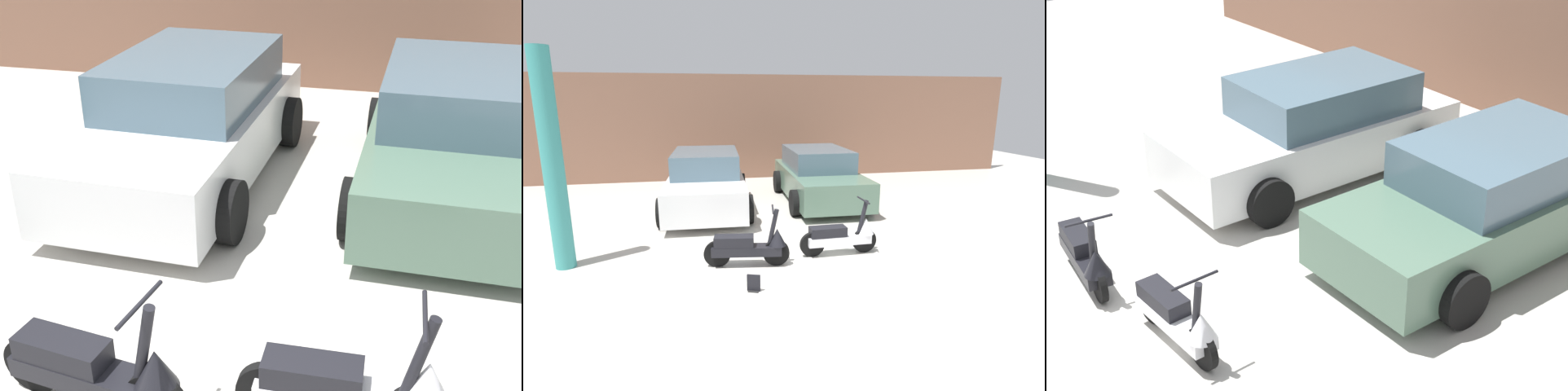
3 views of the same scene
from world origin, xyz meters
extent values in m
cylinder|color=black|center=(-1.47, 0.65, 0.23)|extent=(0.46, 0.14, 0.45)
cube|color=black|center=(-0.98, 0.58, 0.28)|extent=(1.20, 0.44, 0.16)
cube|color=black|center=(-1.18, 0.61, 0.45)|extent=(0.69, 0.35, 0.18)
cylinder|color=black|center=(-0.53, 0.52, 0.68)|extent=(0.22, 0.11, 0.64)
cylinder|color=black|center=(-0.53, 0.52, 1.00)|extent=(0.11, 0.52, 0.03)
cone|color=black|center=(-0.46, 0.51, 0.51)|extent=(0.34, 0.34, 0.29)
cylinder|color=black|center=(0.23, 0.77, 0.23)|extent=(0.45, 0.09, 0.45)
cube|color=black|center=(0.52, 0.77, 0.45)|extent=(0.66, 0.28, 0.18)
cylinder|color=black|center=(1.18, 0.79, 0.68)|extent=(0.21, 0.08, 0.64)
cylinder|color=black|center=(1.18, 0.79, 1.00)|extent=(0.04, 0.52, 0.03)
cone|color=silver|center=(1.25, 0.79, 0.51)|extent=(0.31, 0.31, 0.29)
cube|color=white|center=(-1.57, 4.40, 0.54)|extent=(1.97, 4.41, 0.72)
cube|color=slate|center=(-1.56, 4.66, 1.19)|extent=(1.68, 2.49, 0.57)
cylinder|color=black|center=(-0.68, 3.01, 0.33)|extent=(0.25, 0.67, 0.66)
cylinder|color=black|center=(-2.56, 3.08, 0.33)|extent=(0.25, 0.67, 0.66)
cylinder|color=black|center=(-0.58, 5.71, 0.33)|extent=(0.25, 0.67, 0.66)
cylinder|color=black|center=(-2.46, 5.78, 0.33)|extent=(0.25, 0.67, 0.66)
cube|color=#51705B|center=(1.47, 4.65, 0.53)|extent=(1.88, 4.29, 0.71)
cube|color=slate|center=(1.47, 4.91, 1.16)|extent=(1.62, 2.42, 0.56)
cylinder|color=black|center=(0.52, 3.36, 0.32)|extent=(0.24, 0.65, 0.65)
cylinder|color=black|center=(2.42, 5.95, 0.32)|extent=(0.24, 0.65, 0.65)
cylinder|color=black|center=(0.58, 5.99, 0.32)|extent=(0.24, 0.65, 0.65)
camera|label=1|loc=(0.94, -2.51, 3.39)|focal=45.00mm
camera|label=2|loc=(-1.64, -5.90, 2.80)|focal=28.00mm
camera|label=3|loc=(6.75, -2.34, 5.19)|focal=55.00mm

